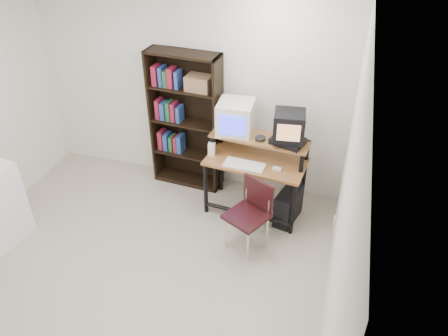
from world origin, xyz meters
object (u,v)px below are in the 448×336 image
(crt_tv, at_px, (289,126))
(school_chair, at_px, (251,209))
(bookshelf, at_px, (186,119))
(computer_desk, at_px, (256,163))
(pc_tower, at_px, (288,206))
(crt_monitor, at_px, (236,118))

(crt_tv, xyz_separation_m, school_chair, (-0.24, -0.68, -0.71))
(school_chair, height_order, bookshelf, bookshelf)
(crt_tv, distance_m, bookshelf, 1.41)
(computer_desk, relative_size, crt_tv, 3.19)
(computer_desk, relative_size, pc_tower, 2.68)
(crt_monitor, xyz_separation_m, pc_tower, (0.74, -0.25, -0.95))
(crt_tv, height_order, pc_tower, crt_tv)
(bookshelf, bearing_deg, pc_tower, -13.43)
(computer_desk, bearing_deg, crt_monitor, 156.42)
(crt_tv, distance_m, pc_tower, 1.01)
(computer_desk, height_order, bookshelf, bookshelf)
(crt_monitor, distance_m, crt_tv, 0.65)
(crt_monitor, xyz_separation_m, bookshelf, (-0.70, 0.21, -0.23))
(computer_desk, distance_m, crt_tv, 0.63)
(crt_tv, bearing_deg, school_chair, -117.45)
(crt_tv, bearing_deg, computer_desk, -177.97)
(pc_tower, bearing_deg, computer_desk, -177.02)
(crt_monitor, relative_size, bookshelf, 0.24)
(computer_desk, relative_size, bookshelf, 0.67)
(crt_monitor, xyz_separation_m, crt_tv, (0.64, -0.11, 0.05))
(crt_monitor, height_order, pc_tower, crt_monitor)
(computer_desk, bearing_deg, pc_tower, -5.90)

